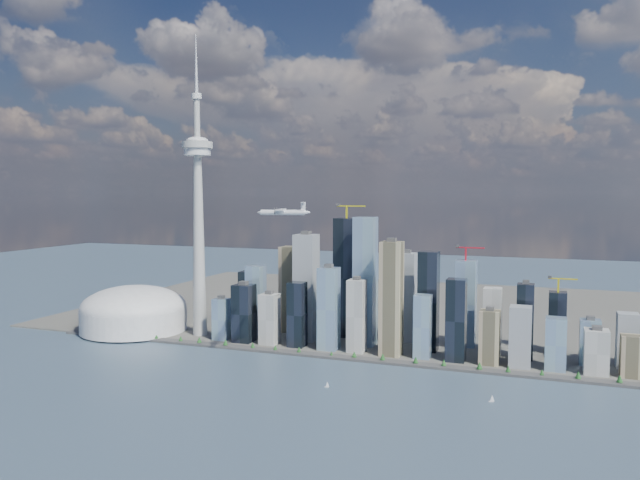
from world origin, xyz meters
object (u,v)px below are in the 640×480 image
(airplane, at_px, (283,212))
(needle_tower, at_px, (198,210))
(sailboat_east, at_px, (492,399))
(dome_stadium, at_px, (134,311))
(sailboat_west, at_px, (327,385))

(airplane, bearing_deg, needle_tower, 128.83)
(needle_tower, bearing_deg, sailboat_east, -19.43)
(dome_stadium, bearing_deg, sailboat_east, -14.89)
(needle_tower, xyz_separation_m, sailboat_east, (544.37, -191.97, -232.57))
(needle_tower, relative_size, dome_stadium, 2.75)
(needle_tower, distance_m, airplane, 289.36)
(needle_tower, relative_size, sailboat_east, 54.08)
(needle_tower, distance_m, sailboat_east, 622.32)
(sailboat_west, bearing_deg, needle_tower, 138.00)
(airplane, bearing_deg, dome_stadium, 140.97)
(dome_stadium, relative_size, sailboat_east, 19.65)
(dome_stadium, height_order, airplane, airplane)
(airplane, relative_size, sailboat_west, 8.42)
(airplane, bearing_deg, sailboat_west, -46.47)
(airplane, xyz_separation_m, sailboat_east, (303.76, -31.30, -236.98))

